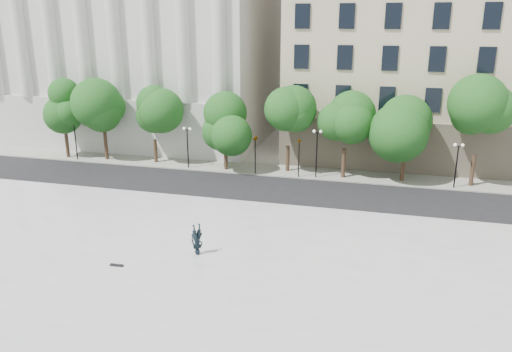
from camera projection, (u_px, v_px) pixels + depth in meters
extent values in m
plane|color=#BBB9B0|center=(141.00, 293.00, 26.61)|extent=(160.00, 160.00, 0.00)
cube|color=silver|center=(165.00, 264.00, 29.31)|extent=(44.00, 22.00, 0.45)
cube|color=black|center=(237.00, 188.00, 43.24)|extent=(60.00, 8.00, 0.02)
cube|color=gray|center=(255.00, 169.00, 48.77)|extent=(60.00, 4.00, 0.12)
cube|color=silver|center=(155.00, 32.00, 62.99)|extent=(30.00, 26.00, 25.00)
cube|color=#C3B795|center=(465.00, 53.00, 54.74)|extent=(36.00, 26.00, 21.00)
cylinder|color=black|center=(255.00, 157.00, 46.58)|extent=(0.10, 0.10, 3.50)
imported|color=black|center=(255.00, 135.00, 45.96)|extent=(0.73, 1.76, 0.69)
cylinder|color=black|center=(299.00, 160.00, 45.59)|extent=(0.10, 0.10, 3.50)
imported|color=black|center=(299.00, 138.00, 44.98)|extent=(0.47, 1.57, 0.62)
imported|color=black|center=(197.00, 250.00, 30.01)|extent=(1.75, 1.95, 0.53)
cube|color=black|center=(117.00, 265.00, 28.62)|extent=(0.80, 0.24, 0.08)
cylinder|color=#382619|center=(67.00, 146.00, 52.47)|extent=(0.36, 0.36, 2.66)
sphere|color=#1C4B15|center=(63.00, 112.00, 51.40)|extent=(3.76, 3.76, 3.76)
cylinder|color=#382619|center=(106.00, 145.00, 51.58)|extent=(0.36, 0.36, 3.19)
sphere|color=#1C4B15|center=(102.00, 103.00, 50.29)|extent=(4.59, 4.59, 4.59)
cylinder|color=#382619|center=(156.00, 151.00, 50.63)|extent=(0.36, 0.36, 2.43)
sphere|color=#1C4B15|center=(154.00, 119.00, 49.65)|extent=(4.33, 4.33, 4.33)
cylinder|color=#382619|center=(226.00, 158.00, 48.18)|extent=(0.36, 0.36, 2.39)
sphere|color=#1C4B15|center=(225.00, 125.00, 47.22)|extent=(3.79, 3.79, 3.79)
cylinder|color=#382619|center=(288.00, 159.00, 47.64)|extent=(0.36, 0.36, 2.53)
sphere|color=#1C4B15|center=(288.00, 124.00, 46.62)|extent=(3.70, 3.70, 3.70)
cylinder|color=#382619|center=(344.00, 164.00, 45.66)|extent=(0.36, 0.36, 2.78)
sphere|color=#1C4B15|center=(346.00, 123.00, 44.53)|extent=(4.30, 4.30, 4.30)
cylinder|color=#382619|center=(403.00, 165.00, 44.57)|extent=(0.36, 0.36, 3.22)
sphere|color=#1C4B15|center=(408.00, 116.00, 43.27)|extent=(4.54, 4.54, 4.54)
cylinder|color=#382619|center=(472.00, 171.00, 43.26)|extent=(0.36, 0.36, 2.87)
sphere|color=#1C4B15|center=(478.00, 127.00, 42.10)|extent=(4.05, 4.05, 4.05)
cylinder|color=black|center=(76.00, 141.00, 51.36)|extent=(0.12, 0.12, 4.12)
cube|color=black|center=(74.00, 121.00, 50.75)|extent=(0.60, 0.06, 0.06)
sphere|color=white|center=(71.00, 120.00, 50.79)|extent=(0.28, 0.28, 0.28)
sphere|color=white|center=(76.00, 120.00, 50.64)|extent=(0.28, 0.28, 0.28)
cylinder|color=black|center=(188.00, 149.00, 48.44)|extent=(0.12, 0.12, 3.90)
cube|color=black|center=(187.00, 130.00, 47.86)|extent=(0.60, 0.06, 0.06)
sphere|color=white|center=(184.00, 129.00, 47.90)|extent=(0.28, 0.28, 0.28)
sphere|color=white|center=(190.00, 129.00, 47.75)|extent=(0.28, 0.28, 0.28)
cylinder|color=black|center=(317.00, 156.00, 45.37)|extent=(0.12, 0.12, 4.32)
cube|color=black|center=(317.00, 132.00, 44.73)|extent=(0.60, 0.06, 0.06)
sphere|color=white|center=(314.00, 131.00, 44.77)|extent=(0.28, 0.28, 0.28)
sphere|color=white|center=(321.00, 132.00, 44.63)|extent=(0.28, 0.28, 0.28)
cylinder|color=black|center=(456.00, 168.00, 42.59)|extent=(0.12, 0.12, 3.80)
cube|color=black|center=(459.00, 146.00, 42.02)|extent=(0.60, 0.06, 0.06)
sphere|color=white|center=(455.00, 145.00, 42.06)|extent=(0.28, 0.28, 0.28)
sphere|color=white|center=(463.00, 145.00, 41.92)|extent=(0.28, 0.28, 0.28)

